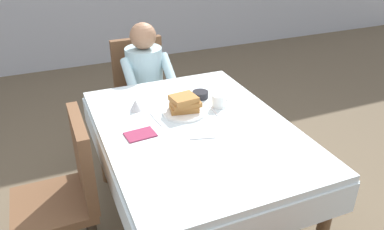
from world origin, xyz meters
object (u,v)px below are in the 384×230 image
(dining_table_main, at_px, (196,139))
(spoon_near_edge, at_px, (203,138))
(chair_diner, at_px, (142,86))
(chair_left_side, at_px, (69,186))
(fork_left_of_plate, at_px, (156,120))
(knife_right_of_plate, at_px, (212,109))
(cup_coffee, at_px, (218,101))
(diner_person, at_px, (146,78))
(syrup_pitcher, at_px, (136,105))
(plate_breakfast, at_px, (184,112))
(breakfast_stack, at_px, (184,103))
(bowl_butter, at_px, (200,95))

(dining_table_main, bearing_deg, spoon_near_edge, -97.40)
(dining_table_main, height_order, spoon_near_edge, spoon_near_edge)
(chair_diner, bearing_deg, chair_left_side, 57.02)
(dining_table_main, xyz_separation_m, fork_left_of_plate, (-0.19, 0.17, 0.09))
(chair_left_side, relative_size, knife_right_of_plate, 4.65)
(chair_diner, xyz_separation_m, cup_coffee, (0.25, -0.99, 0.25))
(knife_right_of_plate, bearing_deg, dining_table_main, 135.55)
(diner_person, relative_size, cup_coffee, 9.91)
(syrup_pitcher, bearing_deg, plate_breakfast, -29.69)
(cup_coffee, height_order, knife_right_of_plate, cup_coffee)
(plate_breakfast, distance_m, fork_left_of_plate, 0.19)
(plate_breakfast, relative_size, fork_left_of_plate, 1.56)
(breakfast_stack, bearing_deg, cup_coffee, -2.79)
(diner_person, height_order, syrup_pitcher, diner_person)
(chair_left_side, xyz_separation_m, breakfast_stack, (0.77, 0.19, 0.28))
(bowl_butter, relative_size, knife_right_of_plate, 0.55)
(knife_right_of_plate, relative_size, spoon_near_edge, 1.33)
(knife_right_of_plate, bearing_deg, breakfast_stack, 86.34)
(fork_left_of_plate, relative_size, spoon_near_edge, 1.20)
(chair_diner, height_order, plate_breakfast, chair_diner)
(fork_left_of_plate, height_order, knife_right_of_plate, same)
(bowl_butter, bearing_deg, diner_person, 106.77)
(chair_diner, height_order, chair_left_side, same)
(chair_left_side, distance_m, spoon_near_edge, 0.79)
(dining_table_main, relative_size, chair_left_side, 1.64)
(chair_left_side, relative_size, breakfast_stack, 4.66)
(dining_table_main, bearing_deg, chair_diner, 90.57)
(chair_left_side, relative_size, plate_breakfast, 3.32)
(syrup_pitcher, height_order, spoon_near_edge, syrup_pitcher)
(diner_person, xyz_separation_m, plate_breakfast, (0.01, -0.82, 0.08))
(chair_diner, bearing_deg, bowl_butter, 103.68)
(bowl_butter, distance_m, syrup_pitcher, 0.46)
(plate_breakfast, distance_m, syrup_pitcher, 0.31)
(plate_breakfast, bearing_deg, breakfast_stack, 23.65)
(plate_breakfast, distance_m, knife_right_of_plate, 0.19)
(chair_diner, height_order, diner_person, diner_person)
(diner_person, relative_size, breakfast_stack, 5.62)
(diner_person, height_order, plate_breakfast, diner_person)
(dining_table_main, distance_m, chair_left_side, 0.78)
(chair_diner, xyz_separation_m, bowl_butter, (0.20, -0.81, 0.23))
(spoon_near_edge, bearing_deg, syrup_pitcher, 132.83)
(diner_person, height_order, knife_right_of_plate, diner_person)
(diner_person, xyz_separation_m, syrup_pitcher, (-0.26, -0.67, 0.11))
(bowl_butter, xyz_separation_m, knife_right_of_plate, (0.00, -0.19, -0.02))
(breakfast_stack, bearing_deg, fork_left_of_plate, -173.43)
(diner_person, distance_m, fork_left_of_plate, 0.87)
(breakfast_stack, xyz_separation_m, bowl_butter, (0.18, 0.16, -0.04))
(breakfast_stack, height_order, fork_left_of_plate, breakfast_stack)
(dining_table_main, relative_size, syrup_pitcher, 19.05)
(breakfast_stack, distance_m, cup_coffee, 0.23)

